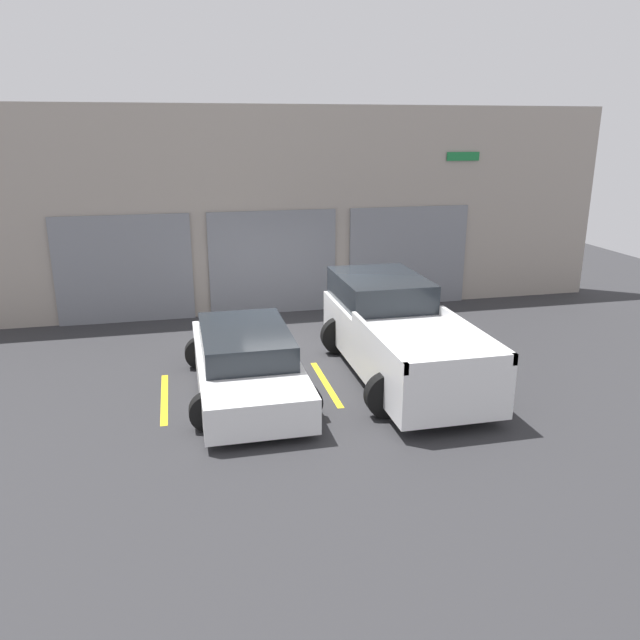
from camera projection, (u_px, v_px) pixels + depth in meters
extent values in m
plane|color=#2D2D30|center=(305.00, 349.00, 13.49)|extent=(28.00, 28.00, 0.00)
cube|color=#9E9389|center=(278.00, 211.00, 15.80)|extent=(17.59, 0.60, 5.13)
cube|color=slate|center=(124.00, 270.00, 15.03)|extent=(3.23, 0.08, 2.62)
cube|color=slate|center=(273.00, 263.00, 15.81)|extent=(3.23, 0.08, 2.62)
cube|color=slate|center=(408.00, 256.00, 16.59)|extent=(3.23, 0.08, 2.62)
cube|color=#197238|center=(463.00, 156.00, 16.15)|extent=(0.90, 0.03, 0.22)
cube|color=white|center=(402.00, 344.00, 11.79)|extent=(1.84, 5.07, 0.91)
cube|color=#1E2328|center=(380.00, 289.00, 12.87)|extent=(1.69, 2.28, 0.56)
cube|color=white|center=(377.00, 340.00, 10.38)|extent=(0.08, 2.79, 0.18)
cube|color=white|center=(474.00, 332.00, 10.75)|extent=(0.08, 2.79, 0.18)
cube|color=white|center=(461.00, 364.00, 9.30)|extent=(1.84, 0.08, 0.18)
cylinder|color=black|center=(339.00, 336.00, 13.16)|extent=(0.77, 0.22, 0.77)
cylinder|color=black|center=(411.00, 330.00, 13.50)|extent=(0.77, 0.22, 0.77)
cylinder|color=black|center=(388.00, 395.00, 10.23)|extent=(0.77, 0.22, 0.77)
cylinder|color=black|center=(478.00, 386.00, 10.58)|extent=(0.77, 0.22, 0.77)
cube|color=white|center=(247.00, 369.00, 11.22)|extent=(1.74, 4.43, 0.58)
cube|color=#1E2328|center=(245.00, 340.00, 11.18)|extent=(1.53, 2.44, 0.44)
cylinder|color=black|center=(201.00, 353.00, 12.37)|extent=(0.62, 0.22, 0.62)
cylinder|color=black|center=(276.00, 347.00, 12.70)|extent=(0.62, 0.22, 0.62)
cylinder|color=black|center=(209.00, 411.00, 9.81)|extent=(0.62, 0.22, 0.62)
cylinder|color=black|center=(303.00, 402.00, 10.14)|extent=(0.62, 0.22, 0.62)
cube|color=gold|center=(164.00, 398.00, 11.03)|extent=(0.12, 2.20, 0.01)
cube|color=gold|center=(326.00, 384.00, 11.66)|extent=(0.12, 2.20, 0.01)
cube|color=gold|center=(471.00, 370.00, 12.30)|extent=(0.12, 2.20, 0.01)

